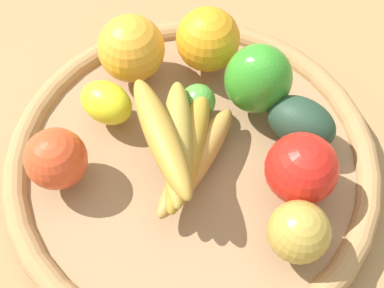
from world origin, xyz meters
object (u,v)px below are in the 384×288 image
(banana_bunch, at_px, (182,147))
(avocado, at_px, (301,122))
(bell_pepper, at_px, (258,79))
(apple_0, at_px, (301,169))
(lemon_0, at_px, (106,103))
(apple_2, at_px, (56,159))
(lime_0, at_px, (198,101))
(orange_0, at_px, (131,49))
(apple_1, at_px, (299,232))
(orange_1, at_px, (208,39))

(banana_bunch, xyz_separation_m, avocado, (0.00, -0.14, -0.01))
(bell_pepper, height_order, apple_0, bell_pepper)
(lemon_0, distance_m, apple_2, 0.09)
(lime_0, height_order, lemon_0, lemon_0)
(orange_0, xyz_separation_m, apple_1, (-0.27, -0.12, -0.01))
(apple_0, bearing_deg, apple_1, 157.55)
(apple_0, bearing_deg, avocado, -22.68)
(apple_1, bearing_deg, apple_2, 57.11)
(orange_0, bearing_deg, avocado, -131.36)
(apple_2, bearing_deg, banana_bunch, -99.49)
(apple_0, distance_m, orange_0, 0.25)
(banana_bunch, xyz_separation_m, orange_1, (0.14, -0.07, 0.00))
(lemon_0, xyz_separation_m, apple_1, (-0.21, -0.16, 0.01))
(orange_0, bearing_deg, apple_2, 139.68)
(bell_pepper, bearing_deg, apple_0, 110.45)
(banana_bunch, bearing_deg, orange_0, 9.93)
(lemon_0, distance_m, orange_0, 0.08)
(apple_0, bearing_deg, orange_1, 12.82)
(bell_pepper, distance_m, apple_2, 0.25)
(bell_pepper, relative_size, orange_0, 1.10)
(lemon_0, height_order, apple_2, apple_2)
(apple_0, relative_size, apple_2, 1.15)
(lime_0, height_order, apple_0, apple_0)
(orange_0, height_order, orange_1, orange_0)
(banana_bunch, bearing_deg, apple_0, -117.27)
(apple_2, bearing_deg, apple_0, -108.12)
(apple_2, xyz_separation_m, apple_1, (-0.14, -0.22, -0.00))
(apple_0, relative_size, avocado, 0.95)
(lime_0, distance_m, apple_2, 0.18)
(apple_2, bearing_deg, orange_1, -59.59)
(banana_bunch, bearing_deg, bell_pepper, -59.82)
(lemon_0, bearing_deg, apple_1, -143.24)
(apple_0, bearing_deg, bell_pepper, 3.63)
(orange_1, bearing_deg, apple_0, -167.18)
(orange_0, distance_m, apple_1, 0.30)
(apple_1, bearing_deg, orange_1, 4.29)
(avocado, xyz_separation_m, apple_2, (0.02, 0.28, 0.01))
(banana_bunch, height_order, avocado, banana_bunch)
(apple_2, bearing_deg, avocado, -93.98)
(avocado, xyz_separation_m, orange_1, (0.14, 0.07, 0.01))
(lime_0, height_order, banana_bunch, banana_bunch)
(lime_0, relative_size, orange_1, 0.52)
(orange_1, xyz_separation_m, apple_2, (-0.12, 0.20, -0.01))
(orange_0, relative_size, apple_1, 1.30)
(orange_0, distance_m, apple_2, 0.17)
(lemon_0, bearing_deg, lime_0, -102.42)
(orange_1, distance_m, apple_2, 0.24)
(lime_0, distance_m, banana_bunch, 0.08)
(bell_pepper, distance_m, orange_0, 0.16)
(apple_0, bearing_deg, orange_0, 33.93)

